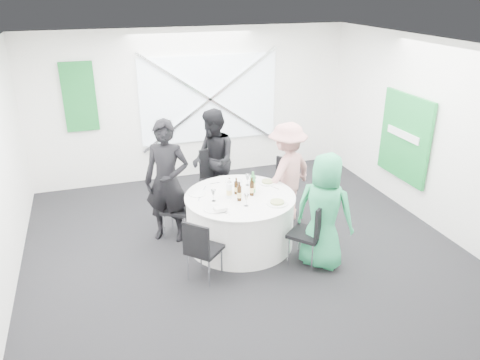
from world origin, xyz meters
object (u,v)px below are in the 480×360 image
object	(u,v)px
chair_back_left	(172,204)
clear_water_bottle	(229,191)
person_woman_pink	(287,173)
person_man_back_left	(167,182)
person_man_back	(213,160)
green_water_bottle	(253,184)
chair_back_right	(283,183)
person_woman_green	(324,212)
chair_front_right	(313,229)
banquet_table	(240,220)
chair_back	(214,175)
chair_front_left	(201,247)

from	to	relation	value
chair_back_left	clear_water_bottle	distance (m)	0.97
person_woman_pink	person_man_back_left	bearing A→B (deg)	-27.62
person_man_back	person_woman_pink	world-z (taller)	person_man_back
person_woman_pink	green_water_bottle	bearing A→B (deg)	2.88
chair_back_right	person_woman_green	world-z (taller)	person_woman_green
chair_front_right	person_woman_pink	size ratio (longest dim) A/B	0.57
person_man_back	person_woman_pink	distance (m)	1.24
banquet_table	person_man_back_left	bearing A→B (deg)	152.76
chair_back_right	clear_water_bottle	size ratio (longest dim) A/B	3.41
banquet_table	chair_back	world-z (taller)	chair_back
chair_back_right	person_woman_pink	bearing A→B (deg)	-43.61
chair_back	chair_front_right	world-z (taller)	chair_back
banquet_table	green_water_bottle	xyz separation A→B (m)	(0.21, 0.06, 0.50)
person_man_back	person_woman_pink	xyz separation A→B (m)	(0.95, -0.79, -0.04)
chair_back_right	clear_water_bottle	world-z (taller)	clear_water_bottle
person_man_back_left	person_man_back	bearing A→B (deg)	68.54
banquet_table	clear_water_bottle	distance (m)	0.51
banquet_table	chair_front_left	world-z (taller)	chair_front_left
chair_back_left	person_man_back_left	bearing A→B (deg)	168.96
chair_front_right	chair_back_right	bearing A→B (deg)	-139.07
chair_front_right	person_woman_green	size ratio (longest dim) A/B	0.58
person_woman_pink	clear_water_bottle	world-z (taller)	person_woman_pink
chair_front_right	person_man_back_left	world-z (taller)	person_man_back_left
chair_front_right	chair_front_left	distance (m)	1.48
chair_back	person_woman_green	size ratio (longest dim) A/B	0.64
chair_front_right	person_woman_green	xyz separation A→B (m)	(0.14, -0.02, 0.25)
chair_front_right	clear_water_bottle	size ratio (longest dim) A/B	3.35
banquet_table	green_water_bottle	world-z (taller)	green_water_bottle
clear_water_bottle	chair_back_right	bearing A→B (deg)	31.68
banquet_table	person_man_back_left	xyz separation A→B (m)	(-0.93, 0.48, 0.52)
chair_back_left	clear_water_bottle	world-z (taller)	clear_water_bottle
chair_front_right	person_man_back_left	xyz separation A→B (m)	(-1.66, 1.32, 0.36)
banquet_table	person_man_back	bearing A→B (deg)	91.81
person_woman_green	chair_back	bearing A→B (deg)	-22.09
person_woman_pink	clear_water_bottle	xyz separation A→B (m)	(-1.08, -0.49, 0.06)
chair_back_right	clear_water_bottle	xyz separation A→B (m)	(-1.11, -0.68, 0.32)
chair_back_right	chair_front_right	distance (m)	1.52
chair_front_left	person_man_back	xyz separation A→B (m)	(0.71, 2.00, 0.34)
banquet_table	person_man_back	distance (m)	1.35
person_man_back	clear_water_bottle	size ratio (longest dim) A/B	6.12
chair_back_right	chair_front_right	world-z (taller)	chair_back_right
person_man_back	person_woman_green	bearing A→B (deg)	21.23
banquet_table	person_woman_pink	bearing A→B (deg)	27.41
banquet_table	person_man_back_left	size ratio (longest dim) A/B	0.86
chair_front_left	person_woman_green	bearing A→B (deg)	-138.81
chair_front_left	person_woman_pink	xyz separation A→B (m)	(1.66, 1.21, 0.30)
person_man_back_left	clear_water_bottle	xyz separation A→B (m)	(0.77, -0.50, -0.04)
person_man_back_left	chair_front_right	bearing A→B (deg)	-11.25
chair_back	banquet_table	bearing A→B (deg)	-90.00
chair_front_right	green_water_bottle	xyz separation A→B (m)	(-0.51, 0.90, 0.34)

